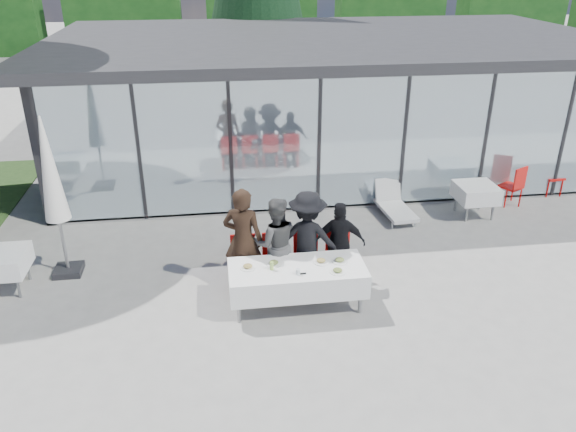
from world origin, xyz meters
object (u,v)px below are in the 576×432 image
at_px(diner_b, 275,243).
at_px(plate_b, 274,263).
at_px(diner_chair_a, 244,259).
at_px(spare_chair_b, 515,184).
at_px(dining_table, 297,278).
at_px(spare_table_right, 476,193).
at_px(diner_chair_b, 275,257).
at_px(plate_a, 248,267).
at_px(spare_table_left, 1,262).
at_px(diner_chair_c, 306,255).
at_px(plate_extra, 338,271).
at_px(diner_c, 307,239).
at_px(diner_a, 243,240).
at_px(plate_d, 340,260).
at_px(market_umbrella, 51,178).
at_px(plate_c, 321,261).
at_px(diner_d, 340,243).
at_px(folded_eyeglasses, 302,274).
at_px(lounger, 393,204).
at_px(diner_chair_d, 338,253).
at_px(juice_bottle, 272,266).

distance_m(diner_b, plate_b, 0.57).
relative_size(diner_chair_a, spare_chair_b, 1.00).
relative_size(dining_table, spare_table_right, 2.63).
height_order(diner_chair_b, plate_a, diner_chair_b).
relative_size(diner_chair_b, spare_table_left, 1.13).
bearing_deg(diner_chair_c, plate_extra, -71.39).
xyz_separation_m(diner_chair_b, spare_table_right, (4.80, 2.27, 0.02)).
xyz_separation_m(diner_chair_a, diner_c, (1.12, -0.06, 0.35)).
height_order(diner_a, plate_b, diner_a).
distance_m(plate_b, plate_d, 1.10).
bearing_deg(dining_table, diner_chair_b, 110.38).
height_order(dining_table, plate_a, plate_a).
distance_m(dining_table, market_umbrella, 4.59).
relative_size(diner_c, plate_extra, 6.87).
bearing_deg(spare_chair_b, dining_table, -148.88).
relative_size(plate_c, plate_d, 1.00).
xyz_separation_m(diner_d, market_umbrella, (-4.93, 0.94, 1.13)).
bearing_deg(plate_b, spare_chair_b, 28.55).
xyz_separation_m(diner_b, diner_chair_b, (0.00, 0.06, -0.31)).
distance_m(folded_eyeglasses, spare_table_right, 5.54).
bearing_deg(plate_a, lounger, 42.56).
height_order(diner_b, plate_b, diner_b).
distance_m(diner_c, folded_eyeglasses, 0.96).
relative_size(diner_b, plate_a, 6.55).
xyz_separation_m(diner_b, spare_table_right, (4.80, 2.33, -0.29)).
bearing_deg(diner_d, plate_extra, 85.43).
bearing_deg(plate_extra, diner_d, 75.37).
bearing_deg(spare_chair_b, folded_eyeglasses, -147.04).
height_order(plate_b, lounger, plate_b).
bearing_deg(plate_extra, lounger, 59.51).
xyz_separation_m(diner_chair_c, spare_chair_b, (5.38, 2.67, 0.00)).
xyz_separation_m(diner_d, diner_chair_d, (0.00, 0.06, -0.23)).
bearing_deg(plate_a, diner_b, 49.20).
relative_size(spare_chair_b, lounger, 0.71).
height_order(diner_b, spare_table_right, diner_b).
height_order(diner_a, spare_table_right, diner_a).
xyz_separation_m(diner_chair_d, lounger, (1.86, 2.57, -0.28)).
bearing_deg(diner_c, lounger, -117.72).
xyz_separation_m(dining_table, plate_d, (0.73, 0.07, 0.24)).
height_order(diner_c, folded_eyeglasses, diner_c).
xyz_separation_m(juice_bottle, lounger, (3.15, 3.34, -0.56)).
bearing_deg(diner_b, folded_eyeglasses, 110.96).
bearing_deg(juice_bottle, spare_chair_b, 29.49).
height_order(diner_chair_d, plate_d, diner_chair_d).
bearing_deg(folded_eyeglasses, diner_chair_d, 49.72).
distance_m(folded_eyeglasses, lounger, 4.48).
bearing_deg(diner_chair_c, spare_chair_b, 26.39).
height_order(diner_c, spare_chair_b, diner_c).
xyz_separation_m(diner_chair_a, plate_d, (1.57, -0.68, 0.24)).
relative_size(plate_b, juice_bottle, 1.82).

